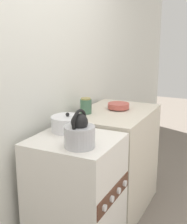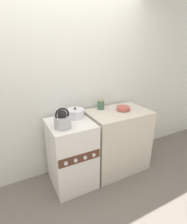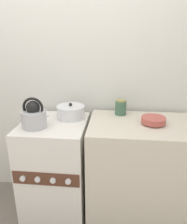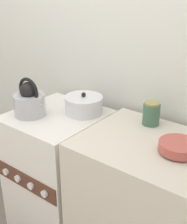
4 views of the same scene
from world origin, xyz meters
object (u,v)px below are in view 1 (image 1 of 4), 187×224
(stove, at_px, (76,199))
(enamel_bowl, at_px, (118,106))
(kettle, at_px, (80,133))
(cooking_pot, at_px, (68,124))
(storage_jar, at_px, (86,106))

(stove, height_order, enamel_bowl, enamel_bowl)
(kettle, bearing_deg, stove, 40.63)
(cooking_pot, relative_size, enamel_bowl, 1.26)
(enamel_bowl, bearing_deg, stove, -179.38)
(cooking_pot, bearing_deg, stove, -133.71)
(kettle, relative_size, cooking_pot, 1.00)
(cooking_pot, xyz_separation_m, enamel_bowl, (0.69, -0.12, -0.00))
(kettle, xyz_separation_m, cooking_pot, (0.24, 0.23, -0.04))
(stove, xyz_separation_m, kettle, (-0.12, -0.10, 0.55))
(stove, bearing_deg, storage_jar, 20.31)
(stove, bearing_deg, kettle, -139.37)
(kettle, bearing_deg, storage_jar, 24.55)
(cooking_pot, distance_m, storage_jar, 0.44)
(storage_jar, bearing_deg, enamel_bowl, -37.58)
(stove, distance_m, storage_jar, 0.80)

